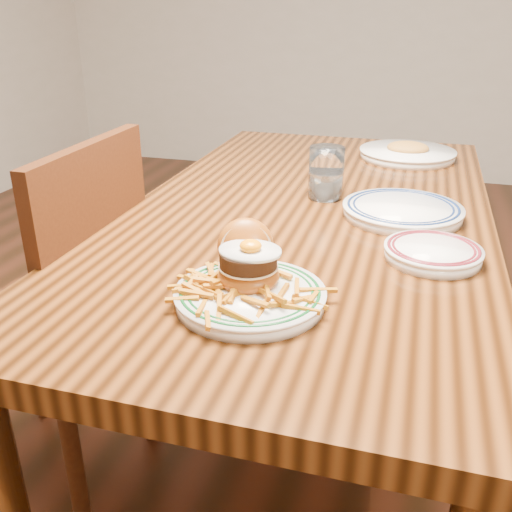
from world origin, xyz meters
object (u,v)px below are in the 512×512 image
(chair_left, at_px, (61,318))
(main_plate, at_px, (249,282))
(side_plate, at_px, (433,252))
(table, at_px, (308,240))

(chair_left, bearing_deg, main_plate, -22.15)
(main_plate, relative_size, side_plate, 1.43)
(table, height_order, main_plate, main_plate)
(main_plate, bearing_deg, side_plate, 19.24)
(table, height_order, chair_left, chair_left)
(main_plate, height_order, side_plate, main_plate)
(table, height_order, side_plate, side_plate)
(chair_left, xyz_separation_m, main_plate, (0.55, -0.22, 0.28))
(table, xyz_separation_m, side_plate, (0.29, -0.24, 0.10))
(chair_left, xyz_separation_m, side_plate, (0.84, 0.04, 0.26))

